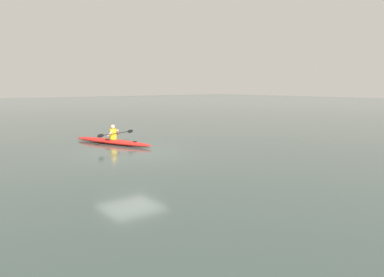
% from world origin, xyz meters
% --- Properties ---
extents(ground_plane, '(160.00, 160.00, 0.00)m').
position_xyz_m(ground_plane, '(0.00, 0.00, 0.00)').
color(ground_plane, '#384742').
extents(kayak, '(2.15, 4.87, 0.25)m').
position_xyz_m(kayak, '(-0.37, -2.47, 0.13)').
color(kayak, red).
rests_on(kayak, ground).
extents(kayaker, '(2.30, 0.82, 0.71)m').
position_xyz_m(kayaker, '(-0.40, -2.36, 0.55)').
color(kayaker, yellow).
rests_on(kayaker, kayak).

